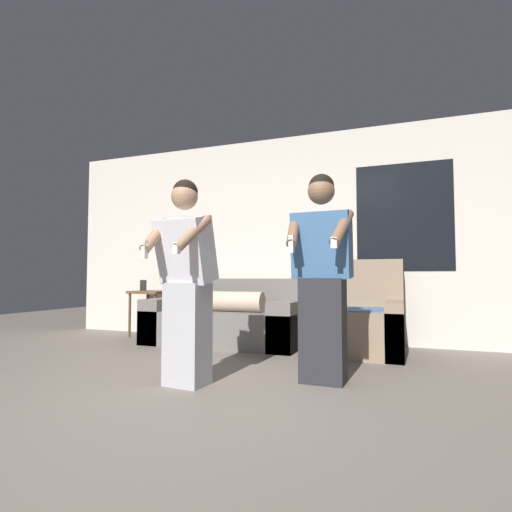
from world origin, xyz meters
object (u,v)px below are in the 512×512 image
Objects in this scene: armchair at (361,322)px; person_right at (322,277)px; couch at (227,320)px; side_table at (151,298)px; person_left at (186,281)px.

armchair is 1.47m from person_right.
side_table is (-1.27, 0.21, 0.24)m from couch.
couch is 1.65m from armchair.
person_right is at bearing 24.78° from person_left.
person_right is (1.48, -1.44, 0.54)m from couch.
armchair is 1.31× the size of side_table.
armchair is at bearing -2.40° from couch.
armchair is 2.94m from side_table.
couch is 2.13m from person_right.
person_left is (0.51, -1.89, 0.51)m from couch.
couch is 1.87× the size of armchair.
side_table is at bearing 149.08° from person_right.
person_right reaches higher than side_table.
person_right reaches higher than couch.
couch is at bearing -9.26° from side_table.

